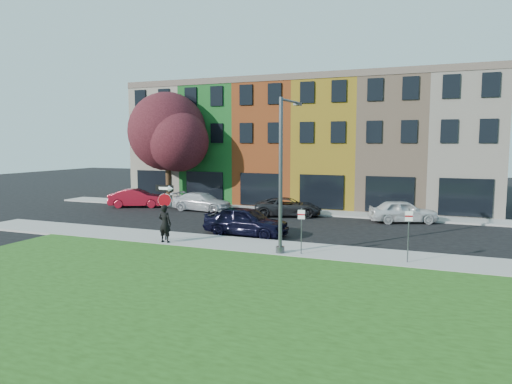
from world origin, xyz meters
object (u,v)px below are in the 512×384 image
at_px(stop_sign, 165,201).
at_px(man, 165,224).
at_px(street_lamp, 283,175).
at_px(sedan_near, 246,221).

xyz_separation_m(stop_sign, man, (0.27, -0.46, -1.10)).
distance_m(man, street_lamp, 6.77).
height_order(man, sedan_near, man).
distance_m(stop_sign, sedan_near, 4.75).
bearing_deg(man, stop_sign, -58.55).
bearing_deg(street_lamp, man, -173.36).
xyz_separation_m(man, street_lamp, (6.24, 0.23, 2.63)).
bearing_deg(street_lamp, sedan_near, 138.23).
relative_size(sedan_near, street_lamp, 0.70).
distance_m(sedan_near, street_lamp, 5.52).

